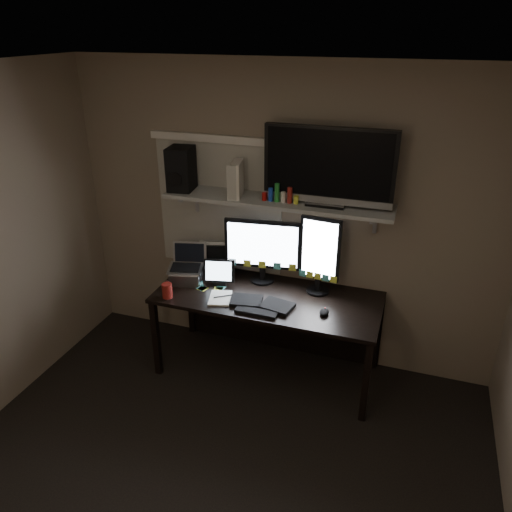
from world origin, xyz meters
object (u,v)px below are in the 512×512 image
at_px(monitor_landscape, 263,251).
at_px(speaker, 181,169).
at_px(keyboard, 262,304).
at_px(cup, 167,291).
at_px(desk, 272,307).
at_px(monitor_portrait, 320,255).
at_px(laptop, 185,265).
at_px(game_console, 237,179).
at_px(mouse, 324,312).
at_px(tablet, 219,272).
at_px(tv, 329,167).

distance_m(monitor_landscape, speaker, 0.94).
xyz_separation_m(keyboard, cup, (-0.75, -0.12, 0.04)).
relative_size(desk, monitor_portrait, 2.75).
xyz_separation_m(laptop, game_console, (0.41, 0.17, 0.73)).
height_order(desk, monitor_landscape, monitor_landscape).
relative_size(desk, laptop, 5.65).
distance_m(mouse, tablet, 0.95).
xyz_separation_m(keyboard, tablet, (-0.44, 0.22, 0.10)).
height_order(keyboard, game_console, game_console).
distance_m(cup, tv, 1.58).
xyz_separation_m(desk, monitor_portrait, (0.36, 0.07, 0.50)).
distance_m(mouse, cup, 1.25).
xyz_separation_m(monitor_portrait, speaker, (-1.16, -0.00, 0.60)).
height_order(monitor_portrait, mouse, monitor_portrait).
bearing_deg(monitor_landscape, monitor_portrait, -11.53).
xyz_separation_m(monitor_landscape, monitor_portrait, (0.48, -0.04, 0.05)).
relative_size(desk, keyboard, 3.61).
bearing_deg(tablet, mouse, -24.98).
bearing_deg(monitor_landscape, cup, -147.99).
relative_size(monitor_portrait, game_console, 2.37).
bearing_deg(laptop, keyboard, -26.84).
bearing_deg(monitor_portrait, monitor_landscape, -177.86).
bearing_deg(game_console, tablet, -151.13).
distance_m(desk, keyboard, 0.34).
bearing_deg(monitor_portrait, keyboard, -129.46).
relative_size(monitor_landscape, speaker, 1.83).
bearing_deg(desk, tv, 11.25).
xyz_separation_m(monitor_landscape, laptop, (-0.60, -0.23, -0.12)).
bearing_deg(keyboard, speaker, 157.21).
xyz_separation_m(monitor_portrait, game_console, (-0.68, -0.02, 0.56)).
bearing_deg(tablet, desk, -5.62).
distance_m(laptop, speaker, 0.79).
relative_size(desk, monitor_landscape, 2.83).
bearing_deg(tablet, tv, -3.94).
relative_size(desk, mouse, 16.70).
distance_m(tablet, laptop, 0.29).
relative_size(keyboard, mouse, 4.63).
xyz_separation_m(monitor_landscape, cup, (-0.63, -0.51, -0.22)).
bearing_deg(tv, tablet, -170.78).
bearing_deg(mouse, laptop, 171.56).
bearing_deg(monitor_landscape, speaker, 176.57).
height_order(tablet, game_console, game_console).
distance_m(monitor_portrait, laptop, 1.12).
distance_m(mouse, game_console, 1.22).
xyz_separation_m(monitor_landscape, speaker, (-0.68, -0.04, 0.64)).
bearing_deg(cup, monitor_portrait, 23.01).
xyz_separation_m(desk, game_console, (-0.31, 0.05, 1.06)).
bearing_deg(game_console, mouse, -32.10).
height_order(monitor_landscape, laptop, monitor_landscape).
distance_m(desk, monitor_portrait, 0.63).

